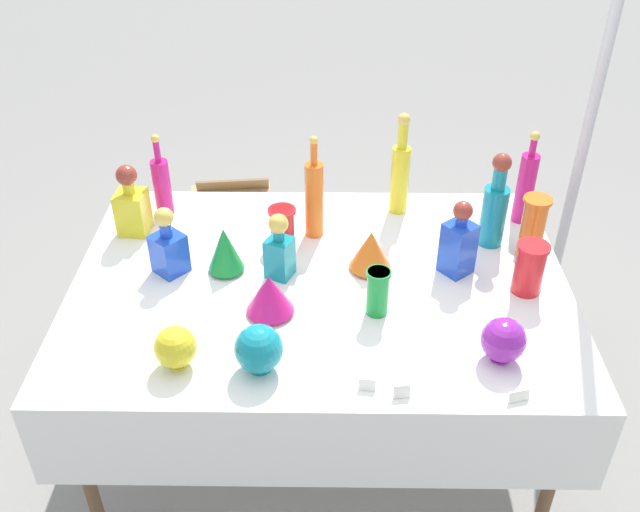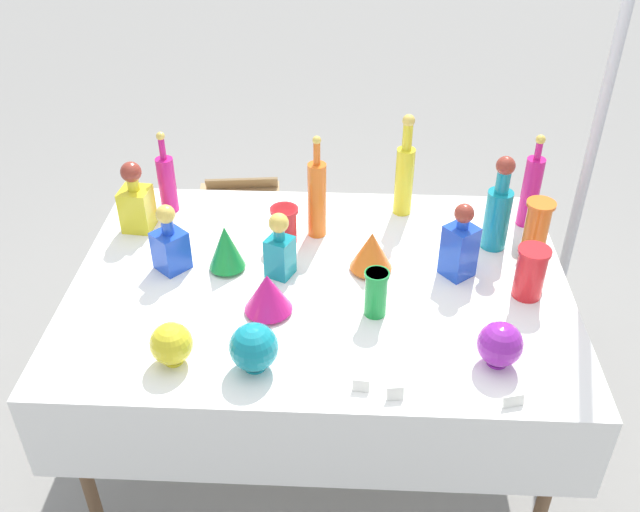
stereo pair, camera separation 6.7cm
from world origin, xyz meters
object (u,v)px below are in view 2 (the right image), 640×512
tall_bottle_3 (317,197)px  slender_vase_0 (536,230)px  round_bowl_0 (500,344)px  round_bowl_1 (171,344)px  slender_vase_2 (285,224)px  fluted_vase_0 (226,247)px  slender_vase_3 (531,271)px  fluted_vase_2 (268,293)px  square_decanter_0 (136,201)px  fluted_vase_1 (372,251)px  slender_vase_1 (376,292)px  square_decanter_2 (280,248)px  tall_bottle_0 (531,189)px  canopy_pole (598,124)px  tall_bottle_2 (167,182)px  round_bowl_2 (254,347)px  square_decanter_1 (170,244)px  tall_bottle_4 (405,174)px  cardboard_box_behind_left (241,230)px  square_decanter_3 (460,245)px  tall_bottle_1 (498,210)px

tall_bottle_3 → slender_vase_0: bearing=-10.1°
round_bowl_0 → round_bowl_1: (-0.95, -0.04, -0.00)m
slender_vase_2 → fluted_vase_0: size_ratio=0.82×
slender_vase_3 → fluted_vase_2: bearing=-171.5°
fluted_vase_0 → square_decanter_0: bearing=146.4°
fluted_vase_1 → round_bowl_0: size_ratio=1.08×
slender_vase_1 → slender_vase_2: slender_vase_1 is taller
square_decanter_2 → slender_vase_1: square_decanter_2 is taller
slender_vase_2 → tall_bottle_0: bearing=10.4°
tall_bottle_3 → square_decanter_2: 0.28m
tall_bottle_3 → canopy_pole: canopy_pole is taller
tall_bottle_2 → slender_vase_0: tall_bottle_2 is taller
slender_vase_0 → round_bowl_2: slender_vase_0 is taller
square_decanter_1 → canopy_pole: 1.68m
tall_bottle_4 → cardboard_box_behind_left: bearing=136.2°
round_bowl_0 → tall_bottle_2: bearing=144.8°
round_bowl_1 → cardboard_box_behind_left: bearing=92.2°
square_decanter_3 → fluted_vase_0: square_decanter_3 is taller
square_decanter_2 → canopy_pole: canopy_pole is taller
tall_bottle_0 → square_decanter_0: (-1.45, -0.10, -0.03)m
square_decanter_0 → round_bowl_0: square_decanter_0 is taller
fluted_vase_1 → canopy_pole: (0.87, 0.58, 0.22)m
fluted_vase_2 → square_decanter_1: bearing=148.1°
tall_bottle_3 → square_decanter_1: size_ratio=1.59×
slender_vase_3 → canopy_pole: bearing=62.8°
tall_bottle_0 → square_decanter_0: size_ratio=1.34×
tall_bottle_1 → square_decanter_2: 0.78m
square_decanter_0 → slender_vase_2: 0.56m
tall_bottle_0 → slender_vase_1: tall_bottle_0 is taller
tall_bottle_4 → square_decanter_2: size_ratio=1.69×
tall_bottle_0 → square_decanter_0: tall_bottle_0 is taller
slender_vase_1 → cardboard_box_behind_left: bearing=115.8°
fluted_vase_1 → round_bowl_1: fluted_vase_1 is taller
tall_bottle_1 → square_decanter_1: 1.15m
square_decanter_3 → round_bowl_1: 1.00m
tall_bottle_1 → square_decanter_1: size_ratio=1.44×
square_decanter_1 → canopy_pole: bearing=21.0°
fluted_vase_2 → round_bowl_1: bearing=-136.5°
tall_bottle_0 → tall_bottle_2: tall_bottle_0 is taller
tall_bottle_2 → fluted_vase_0: 0.47m
square_decanter_3 → cardboard_box_behind_left: 1.63m
fluted_vase_0 → round_bowl_1: bearing=-100.6°
square_decanter_1 → slender_vase_3: size_ratio=1.38×
fluted_vase_1 → fluted_vase_2: bearing=-143.7°
tall_bottle_0 → square_decanter_3: tall_bottle_0 is taller
square_decanter_3 → square_decanter_2: bearing=-177.1°
tall_bottle_3 → round_bowl_1: tall_bottle_3 is taller
tall_bottle_1 → fluted_vase_0: tall_bottle_1 is taller
tall_bottle_2 → tall_bottle_4: tall_bottle_4 is taller
cardboard_box_behind_left → canopy_pole: (1.51, -0.55, 0.89)m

